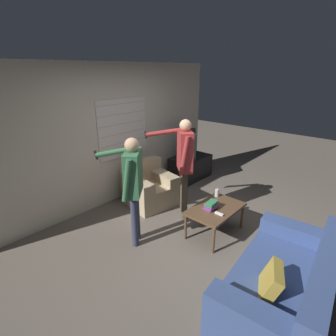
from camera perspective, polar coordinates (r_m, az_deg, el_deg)
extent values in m
plane|color=#665B51|center=(4.22, 7.18, -14.58)|extent=(16.00, 16.00, 0.00)
cube|color=beige|center=(5.01, -11.57, 7.04)|extent=(5.20, 0.06, 2.55)
cube|color=silver|center=(5.06, -9.74, 8.53)|extent=(1.12, 0.02, 1.09)
cube|color=#A4A099|center=(5.16, -9.35, 3.58)|extent=(1.10, 0.00, 0.01)
cube|color=#A4A099|center=(5.11, -9.47, 5.52)|extent=(1.10, 0.00, 0.01)
cube|color=#A4A099|center=(5.07, -9.59, 7.51)|extent=(1.10, 0.00, 0.01)
cube|color=#A4A099|center=(5.03, -9.72, 9.53)|extent=(1.10, 0.00, 0.01)
cube|color=#A4A099|center=(5.00, -9.85, 11.57)|extent=(1.10, 0.00, 0.01)
cube|color=#A4A099|center=(4.98, -9.98, 13.64)|extent=(1.10, 0.00, 0.01)
cube|color=#384C7F|center=(3.32, 22.92, -23.21)|extent=(1.83, 1.07, 0.42)
cube|color=#384C7F|center=(3.05, 30.81, -19.31)|extent=(1.76, 0.36, 0.39)
cube|color=#384C7F|center=(2.58, 19.04, -28.75)|extent=(0.32, 0.93, 0.19)
cube|color=#384C7F|center=(3.75, 26.64, -12.48)|extent=(0.32, 0.93, 0.19)
cube|color=#B29338|center=(2.90, 21.21, -22.28)|extent=(0.42, 0.34, 0.37)
cube|color=tan|center=(5.01, -3.78, -5.68)|extent=(0.93, 0.92, 0.40)
cube|color=tan|center=(5.08, -5.78, -0.45)|extent=(0.82, 0.34, 0.40)
cube|color=tan|center=(5.04, -1.22, -1.87)|extent=(0.37, 0.82, 0.18)
cube|color=tan|center=(4.75, -6.66, -3.47)|extent=(0.37, 0.82, 0.18)
cube|color=brown|center=(4.10, 10.34, -8.72)|extent=(0.91, 0.57, 0.04)
cylinder|color=brown|center=(4.04, 3.85, -12.67)|extent=(0.04, 0.04, 0.42)
cylinder|color=brown|center=(4.63, 10.34, -8.26)|extent=(0.04, 0.04, 0.42)
cylinder|color=brown|center=(3.81, 9.89, -15.27)|extent=(0.04, 0.04, 0.42)
cylinder|color=brown|center=(4.43, 15.82, -10.17)|extent=(0.04, 0.04, 0.42)
cube|color=black|center=(6.19, 4.87, 0.22)|extent=(0.95, 0.60, 0.52)
cube|color=black|center=(6.02, 5.03, 5.16)|extent=(0.75, 0.65, 0.59)
cube|color=black|center=(6.02, 4.04, 5.19)|extent=(0.54, 0.43, 0.48)
cylinder|color=#33384C|center=(3.82, -7.29, -11.40)|extent=(0.10, 0.10, 0.81)
cylinder|color=#33384C|center=(3.96, -6.91, -10.15)|extent=(0.10, 0.10, 0.81)
cube|color=#336642|center=(3.57, -7.60, -1.04)|extent=(0.48, 0.45, 0.61)
sphere|color=tan|center=(3.45, -7.90, 4.99)|extent=(0.19, 0.19, 0.19)
cylinder|color=#336642|center=(3.36, -9.00, -2.79)|extent=(0.15, 0.16, 0.58)
cylinder|color=#336642|center=(3.79, -11.38, 3.51)|extent=(0.43, 0.49, 0.18)
cube|color=black|center=(3.88, -15.39, 2.73)|extent=(0.06, 0.06, 0.13)
cylinder|color=#4C4233|center=(4.43, 3.64, -5.99)|extent=(0.10, 0.10, 0.87)
cylinder|color=#4C4233|center=(4.57, 3.32, -5.14)|extent=(0.10, 0.10, 0.87)
cube|color=maroon|center=(4.22, 3.70, 3.75)|extent=(0.43, 0.45, 0.65)
sphere|color=tan|center=(4.12, 3.83, 9.24)|extent=(0.19, 0.19, 0.19)
cylinder|color=maroon|center=(4.00, 3.60, 2.61)|extent=(0.17, 0.16, 0.62)
cylinder|color=maroon|center=(4.34, -0.79, 7.80)|extent=(0.51, 0.47, 0.14)
cube|color=black|center=(4.33, -4.89, 7.20)|extent=(0.06, 0.06, 0.13)
cube|color=#75387F|center=(4.03, 9.07, -8.59)|extent=(0.18, 0.15, 0.03)
cube|color=#75387F|center=(4.01, 9.42, -8.28)|extent=(0.20, 0.16, 0.03)
cube|color=#33754C|center=(4.00, 9.35, -7.83)|extent=(0.17, 0.14, 0.03)
cube|color=#33754C|center=(4.00, 9.45, -7.44)|extent=(0.22, 0.14, 0.03)
cylinder|color=silver|center=(4.41, 10.62, -5.32)|extent=(0.07, 0.07, 0.12)
cylinder|color=silver|center=(4.38, 10.67, -4.58)|extent=(0.06, 0.06, 0.00)
cube|color=white|center=(3.91, 11.10, -9.75)|extent=(0.04, 0.13, 0.02)
cylinder|color=black|center=(5.61, 0.02, -4.74)|extent=(0.20, 0.20, 0.02)
cylinder|color=black|center=(5.60, 0.02, -4.36)|extent=(0.03, 0.03, 0.06)
torus|color=black|center=(5.53, 0.02, -2.89)|extent=(0.27, 0.02, 0.27)
sphere|color=black|center=(5.53, 0.02, -2.89)|extent=(0.08, 0.08, 0.08)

